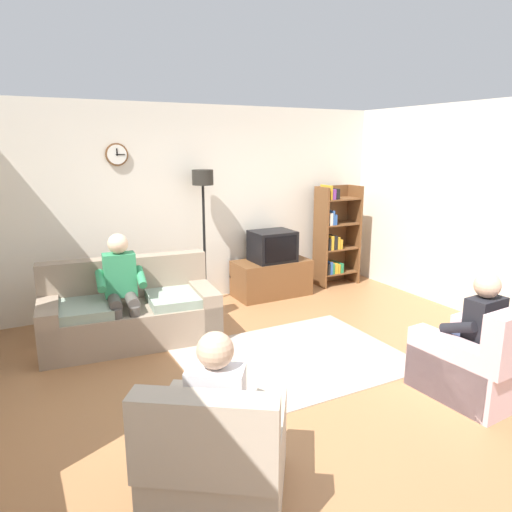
% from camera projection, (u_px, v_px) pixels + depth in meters
% --- Properties ---
extents(ground_plane, '(12.00, 12.00, 0.00)m').
position_uv_depth(ground_plane, '(304.00, 371.00, 4.65)').
color(ground_plane, '#9E6B42').
extents(back_wall_assembly, '(6.20, 0.17, 2.70)m').
position_uv_depth(back_wall_assembly, '(201.00, 205.00, 6.62)').
color(back_wall_assembly, silver).
rests_on(back_wall_assembly, ground_plane).
extents(right_wall, '(0.12, 5.80, 2.70)m').
position_uv_depth(right_wall, '(507.00, 215.00, 5.64)').
color(right_wall, silver).
rests_on(right_wall, ground_plane).
extents(couch, '(1.98, 1.07, 0.90)m').
position_uv_depth(couch, '(130.00, 314.00, 5.33)').
color(couch, gray).
rests_on(couch, ground_plane).
extents(tv_stand, '(1.10, 0.56, 0.53)m').
position_uv_depth(tv_stand, '(271.00, 278.00, 6.94)').
color(tv_stand, brown).
rests_on(tv_stand, ground_plane).
extents(tv, '(0.60, 0.49, 0.44)m').
position_uv_depth(tv, '(273.00, 246.00, 6.81)').
color(tv, black).
rests_on(tv, tv_stand).
extents(bookshelf, '(0.68, 0.36, 1.58)m').
position_uv_depth(bookshelf, '(334.00, 236.00, 7.41)').
color(bookshelf, brown).
rests_on(bookshelf, ground_plane).
extents(floor_lamp, '(0.28, 0.28, 1.85)m').
position_uv_depth(floor_lamp, '(203.00, 200.00, 6.30)').
color(floor_lamp, black).
rests_on(floor_lamp, ground_plane).
extents(armchair_near_window, '(1.16, 1.18, 0.90)m').
position_uv_depth(armchair_near_window, '(217.00, 459.00, 2.90)').
color(armchair_near_window, '#BCAD99').
rests_on(armchair_near_window, ground_plane).
extents(armchair_near_bookshelf, '(0.85, 0.93, 0.90)m').
position_uv_depth(armchair_near_bookshelf, '(479.00, 364.00, 4.16)').
color(armchair_near_bookshelf, beige).
rests_on(armchair_near_bookshelf, ground_plane).
extents(area_rug, '(2.20, 1.70, 0.01)m').
position_uv_depth(area_rug, '(294.00, 358.00, 4.91)').
color(area_rug, '#AD9E8E').
rests_on(area_rug, ground_plane).
extents(person_on_couch, '(0.54, 0.56, 1.24)m').
position_uv_depth(person_on_couch, '(121.00, 284.00, 5.10)').
color(person_on_couch, '#338C59').
rests_on(person_on_couch, ground_plane).
extents(person_in_left_armchair, '(0.61, 0.64, 1.12)m').
position_uv_depth(person_in_left_armchair, '(219.00, 405.00, 2.91)').
color(person_in_left_armchair, silver).
rests_on(person_in_left_armchair, ground_plane).
extents(person_in_right_armchair, '(0.53, 0.55, 1.12)m').
position_uv_depth(person_in_right_armchair, '(473.00, 327.00, 4.16)').
color(person_in_right_armchair, black).
rests_on(person_in_right_armchair, ground_plane).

